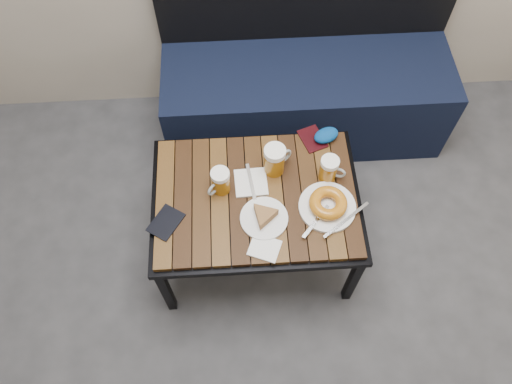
{
  "coord_description": "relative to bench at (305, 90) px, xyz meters",
  "views": [
    {
      "loc": [
        -0.12,
        0.08,
        2.2
      ],
      "look_at": [
        -0.06,
        1.05,
        0.5
      ],
      "focal_mm": 35.0,
      "sensor_mm": 36.0,
      "label": 1
    }
  ],
  "objects": [
    {
      "name": "beer_mug_left",
      "position": [
        -0.43,
        -0.67,
        0.26
      ],
      "size": [
        0.11,
        0.1,
        0.12
      ],
      "rotation": [
        0.0,
        0.0,
        3.9
      ],
      "color": "#985A0C",
      "rests_on": "cafe_table"
    },
    {
      "name": "bench",
      "position": [
        0.0,
        0.0,
        0.0
      ],
      "size": [
        1.4,
        0.5,
        0.95
      ],
      "color": "black",
      "rests_on": "ground"
    },
    {
      "name": "passport_burgundy",
      "position": [
        -0.04,
        -0.45,
        0.2
      ],
      "size": [
        0.13,
        0.15,
        0.01
      ],
      "primitive_type": "cube",
      "rotation": [
        0.0,
        0.0,
        0.34
      ],
      "color": "black",
      "rests_on": "cafe_table"
    },
    {
      "name": "napkin_left",
      "position": [
        -0.31,
        -0.65,
        0.2
      ],
      "size": [
        0.13,
        0.17,
        0.01
      ],
      "rotation": [
        0.0,
        0.0,
        0.04
      ],
      "color": "white",
      "rests_on": "cafe_table"
    },
    {
      "name": "room_shell",
      "position": [
        -0.24,
        -1.26,
        1.48
      ],
      "size": [
        4.0,
        4.0,
        4.0
      ],
      "color": "gray",
      "rests_on": "ground"
    },
    {
      "name": "beer_mug_centre",
      "position": [
        -0.21,
        -0.59,
        0.27
      ],
      "size": [
        0.13,
        0.11,
        0.14
      ],
      "rotation": [
        0.0,
        0.0,
        0.54
      ],
      "color": "#985A0C",
      "rests_on": "cafe_table"
    },
    {
      "name": "cafe_table",
      "position": [
        -0.29,
        -0.71,
        0.16
      ],
      "size": [
        0.84,
        0.62,
        0.47
      ],
      "color": "black",
      "rests_on": "ground"
    },
    {
      "name": "knit_pouch",
      "position": [
        0.02,
        -0.45,
        0.22
      ],
      "size": [
        0.13,
        0.11,
        0.05
      ],
      "primitive_type": "ellipsoid",
      "rotation": [
        0.0,
        0.0,
        0.43
      ],
      "color": "#05127E",
      "rests_on": "cafe_table"
    },
    {
      "name": "beer_mug_right",
      "position": [
        0.0,
        -0.64,
        0.26
      ],
      "size": [
        0.11,
        0.09,
        0.12
      ],
      "rotation": [
        0.0,
        0.0,
        -0.33
      ],
      "color": "#985A0C",
      "rests_on": "cafe_table"
    },
    {
      "name": "plate_pie",
      "position": [
        -0.27,
        -0.82,
        0.22
      ],
      "size": [
        0.19,
        0.19,
        0.05
      ],
      "color": "white",
      "rests_on": "cafe_table"
    },
    {
      "name": "plate_bagel",
      "position": [
        -0.02,
        -0.79,
        0.23
      ],
      "size": [
        0.28,
        0.25,
        0.06
      ],
      "color": "white",
      "rests_on": "cafe_table"
    },
    {
      "name": "passport_navy",
      "position": [
        -0.65,
        -0.81,
        0.2
      ],
      "size": [
        0.15,
        0.17,
        0.01
      ],
      "primitive_type": "cube",
      "rotation": [
        0.0,
        0.0,
        -0.58
      ],
      "color": "black",
      "rests_on": "cafe_table"
    },
    {
      "name": "napkin_right",
      "position": [
        -0.27,
        -0.94,
        0.2
      ],
      "size": [
        0.14,
        0.13,
        0.01
      ],
      "rotation": [
        0.0,
        0.0,
        -0.39
      ],
      "color": "white",
      "rests_on": "cafe_table"
    }
  ]
}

